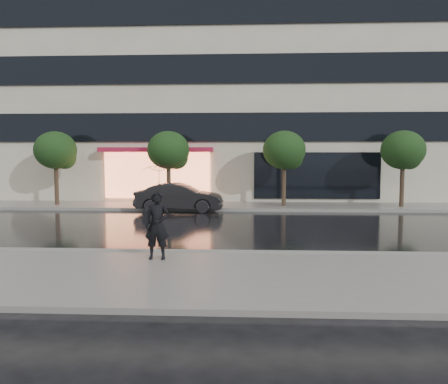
{
  "coord_description": "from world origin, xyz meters",
  "views": [
    {
      "loc": [
        0.99,
        -12.62,
        2.7
      ],
      "look_at": [
        0.24,
        3.02,
        1.4
      ],
      "focal_mm": 35.0,
      "sensor_mm": 36.0,
      "label": 1
    }
  ],
  "objects": [
    {
      "name": "parked_car",
      "position": [
        -2.19,
        8.3,
        0.69
      ],
      "size": [
        4.23,
        1.54,
        1.39
      ],
      "primitive_type": "imported",
      "rotation": [
        0.0,
        0.0,
        1.55
      ],
      "color": "black",
      "rests_on": "ground"
    },
    {
      "name": "tree_far_west",
      "position": [
        -8.94,
        10.03,
        2.92
      ],
      "size": [
        2.2,
        2.2,
        3.99
      ],
      "color": "#33261C",
      "rests_on": "ground"
    },
    {
      "name": "tree_far_east",
      "position": [
        9.06,
        10.03,
        2.92
      ],
      "size": [
        2.2,
        2.2,
        3.99
      ],
      "color": "#33261C",
      "rests_on": "ground"
    },
    {
      "name": "tree_mid_east",
      "position": [
        3.06,
        10.03,
        2.92
      ],
      "size": [
        2.2,
        2.2,
        3.99
      ],
      "color": "#33261C",
      "rests_on": "ground"
    },
    {
      "name": "curb_near",
      "position": [
        0.0,
        -1.0,
        0.07
      ],
      "size": [
        60.0,
        0.25,
        0.14
      ],
      "primitive_type": "cube",
      "color": "gray",
      "rests_on": "ground"
    },
    {
      "name": "tree_mid_west",
      "position": [
        -2.94,
        10.03,
        2.92
      ],
      "size": [
        2.2,
        2.2,
        3.99
      ],
      "color": "#33261C",
      "rests_on": "ground"
    },
    {
      "name": "ground",
      "position": [
        0.0,
        0.0,
        0.0
      ],
      "size": [
        120.0,
        120.0,
        0.0
      ],
      "primitive_type": "plane",
      "color": "black",
      "rests_on": "ground"
    },
    {
      "name": "office_building",
      "position": [
        -0.0,
        17.97,
        9.0
      ],
      "size": [
        30.0,
        12.76,
        18.0
      ],
      "color": "beige",
      "rests_on": "ground"
    },
    {
      "name": "pedestrian_with_umbrella",
      "position": [
        -1.16,
        -1.95,
        1.67
      ],
      "size": [
        0.94,
        0.95,
        2.39
      ],
      "rotation": [
        0.0,
        0.0,
        -0.01
      ],
      "color": "black",
      "rests_on": "sidewalk_near"
    },
    {
      "name": "curb_far",
      "position": [
        0.0,
        8.5,
        0.07
      ],
      "size": [
        60.0,
        0.25,
        0.14
      ],
      "primitive_type": "cube",
      "color": "gray",
      "rests_on": "ground"
    },
    {
      "name": "sidewalk_near",
      "position": [
        0.0,
        -3.25,
        0.06
      ],
      "size": [
        60.0,
        4.5,
        0.12
      ],
      "primitive_type": "cube",
      "color": "slate",
      "rests_on": "ground"
    },
    {
      "name": "sidewalk_far",
      "position": [
        0.0,
        10.25,
        0.06
      ],
      "size": [
        60.0,
        3.5,
        0.12
      ],
      "primitive_type": "cube",
      "color": "slate",
      "rests_on": "ground"
    }
  ]
}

